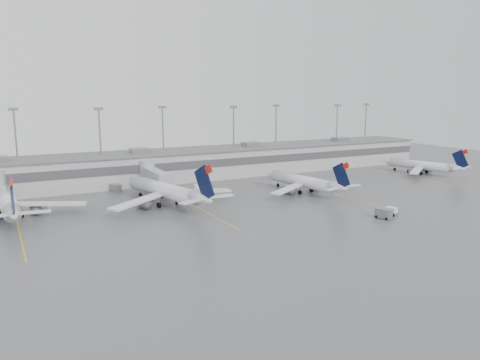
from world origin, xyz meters
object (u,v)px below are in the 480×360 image
jet_far_left (8,202)px  jet_mid_right (305,182)px  jet_far_right (423,165)px  jet_mid_left (167,191)px  baggage_tug (391,212)px

jet_far_left → jet_mid_right: (65.25, -7.66, -0.39)m
jet_far_left → jet_far_right: bearing=-2.7°
jet_far_right → jet_mid_left: bearing=167.1°
jet_mid_left → jet_far_right: bearing=-11.2°
jet_far_right → jet_far_left: bearing=164.2°
jet_mid_right → baggage_tug: size_ratio=9.82×
jet_far_left → baggage_tug: 75.89m
jet_mid_right → jet_far_right: bearing=-1.5°
jet_mid_right → baggage_tug: (2.85, -25.71, -2.24)m
jet_far_left → jet_mid_left: (30.83, -4.60, 0.14)m
jet_far_left → jet_far_right: jet_far_left is taller
jet_far_left → jet_far_right: 113.52m
jet_far_left → baggage_tug: size_ratio=11.18×
jet_mid_left → jet_mid_right: jet_mid_left is taller
jet_mid_left → baggage_tug: (37.27, -28.77, -2.76)m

